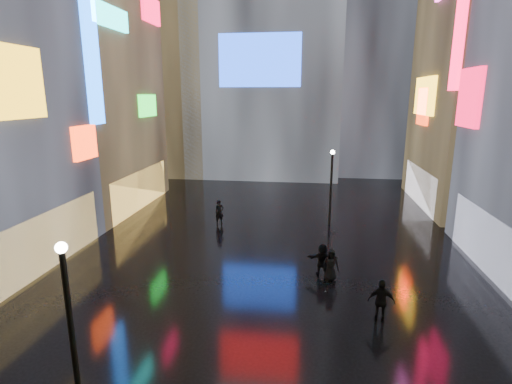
# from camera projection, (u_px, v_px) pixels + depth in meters

# --- Properties ---
(ground) EXTENTS (140.00, 140.00, 0.00)m
(ground) POSITION_uv_depth(u_px,v_px,m) (273.00, 240.00, 24.66)
(ground) COLOR black
(ground) RESTS_ON ground
(building_left_far) EXTENTS (10.28, 12.00, 22.00)m
(building_left_far) POSITION_uv_depth(u_px,v_px,m) (70.00, 64.00, 29.91)
(building_left_far) COLOR black
(building_left_far) RESTS_ON ground
(building_right_far) EXTENTS (10.28, 12.00, 28.00)m
(building_right_far) POSITION_uv_depth(u_px,v_px,m) (507.00, 21.00, 28.91)
(building_right_far) COLOR black
(building_right_far) RESTS_ON ground
(tower_flank_right) EXTENTS (12.00, 12.00, 34.00)m
(tower_flank_right) POSITION_uv_depth(u_px,v_px,m) (376.00, 19.00, 44.51)
(tower_flank_right) COLOR black
(tower_flank_right) RESTS_ON ground
(tower_flank_left) EXTENTS (10.00, 10.00, 26.00)m
(tower_flank_left) POSITION_uv_depth(u_px,v_px,m) (168.00, 56.00, 44.58)
(tower_flank_left) COLOR black
(tower_flank_left) RESTS_ON ground
(lamp_near) EXTENTS (0.30, 0.30, 5.20)m
(lamp_near) POSITION_uv_depth(u_px,v_px,m) (70.00, 323.00, 10.38)
(lamp_near) COLOR black
(lamp_near) RESTS_ON ground
(lamp_far) EXTENTS (0.30, 0.30, 5.20)m
(lamp_far) POSITION_uv_depth(u_px,v_px,m) (331.00, 183.00, 26.91)
(lamp_far) COLOR black
(lamp_far) RESTS_ON ground
(pedestrian_3) EXTENTS (1.08, 0.55, 1.77)m
(pedestrian_3) POSITION_uv_depth(u_px,v_px,m) (381.00, 301.00, 15.61)
(pedestrian_3) COLOR black
(pedestrian_3) RESTS_ON ground
(pedestrian_4) EXTENTS (0.81, 0.55, 1.59)m
(pedestrian_4) POSITION_uv_depth(u_px,v_px,m) (331.00, 265.00, 19.14)
(pedestrian_4) COLOR black
(pedestrian_4) RESTS_ON ground
(pedestrian_5) EXTENTS (1.51, 0.49, 1.62)m
(pedestrian_5) POSITION_uv_depth(u_px,v_px,m) (322.00, 260.00, 19.73)
(pedestrian_5) COLOR black
(pedestrian_5) RESTS_ON ground
(pedestrian_6) EXTENTS (0.75, 0.69, 1.72)m
(pedestrian_6) POSITION_uv_depth(u_px,v_px,m) (219.00, 212.00, 27.53)
(pedestrian_6) COLOR black
(pedestrian_6) RESTS_ON ground
(umbrella_2) EXTENTS (1.24, 1.26, 0.95)m
(umbrella_2) POSITION_uv_depth(u_px,v_px,m) (332.00, 240.00, 18.84)
(umbrella_2) COLOR black
(umbrella_2) RESTS_ON pedestrian_4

